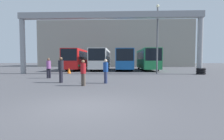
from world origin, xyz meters
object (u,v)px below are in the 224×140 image
object	(u,v)px
bus_slot_1	(101,58)
bus_slot_2	(124,59)
pedestrian_mid_right	(49,68)
lamp_post	(157,36)
pedestrian_near_center	(106,71)
pedestrian_near_right	(61,69)
bus_slot_0	(79,59)
bus_slot_3	(147,58)
traffic_cone	(69,71)
pedestrian_far_center	(83,72)
tire_stack	(201,71)

from	to	relation	value
bus_slot_1	bus_slot_2	xyz separation A→B (m)	(3.82, -0.11, -0.02)
pedestrian_mid_right	lamp_post	bearing A→B (deg)	-1.01
bus_slot_1	bus_slot_2	distance (m)	3.82
pedestrian_near_center	pedestrian_near_right	xyz separation A→B (m)	(-3.20, 0.14, 0.08)
bus_slot_2	lamp_post	size ratio (longest dim) A/B	1.31
bus_slot_0	pedestrian_near_right	xyz separation A→B (m)	(2.75, -17.16, -0.92)
bus_slot_1	pedestrian_near_center	world-z (taller)	bus_slot_1
bus_slot_3	pedestrian_mid_right	bearing A→B (deg)	-129.00
bus_slot_0	bus_slot_1	bearing A→B (deg)	-7.12
bus_slot_0	traffic_cone	distance (m)	8.42
bus_slot_2	bus_slot_3	distance (m)	3.82
lamp_post	bus_slot_2	bearing A→B (deg)	115.80
pedestrian_far_center	bus_slot_3	bearing A→B (deg)	-73.64
pedestrian_mid_right	tire_stack	size ratio (longest dim) A/B	1.73
bus_slot_3	pedestrian_near_center	bearing A→B (deg)	-108.32
bus_slot_2	lamp_post	distance (m)	9.00
bus_slot_0	pedestrian_near_center	world-z (taller)	bus_slot_0
pedestrian_near_right	lamp_post	bearing A→B (deg)	134.59
bus_slot_1	pedestrian_mid_right	world-z (taller)	bus_slot_1
pedestrian_far_center	tire_stack	distance (m)	15.04
traffic_cone	tire_stack	size ratio (longest dim) A/B	0.67
bus_slot_2	bus_slot_3	xyz separation A→B (m)	(3.82, -0.09, 0.02)
bus_slot_0	pedestrian_near_center	size ratio (longest dim) A/B	7.05
bus_slot_3	tire_stack	distance (m)	9.76
bus_slot_0	pedestrian_near_right	world-z (taller)	bus_slot_0
bus_slot_3	lamp_post	size ratio (longest dim) A/B	1.28
bus_slot_1	pedestrian_mid_right	bearing A→B (deg)	-103.35
bus_slot_0	pedestrian_mid_right	xyz separation A→B (m)	(0.59, -14.09, -0.94)
bus_slot_0	bus_slot_3	bearing A→B (deg)	-3.37
tire_stack	lamp_post	bearing A→B (deg)	172.00
pedestrian_mid_right	lamp_post	xyz separation A→B (m)	(10.80, 5.74, 3.48)
bus_slot_3	pedestrian_mid_right	xyz separation A→B (m)	(-10.87, -13.42, -0.96)
bus_slot_3	lamp_post	bearing A→B (deg)	-90.48
pedestrian_far_center	pedestrian_near_right	bearing A→B (deg)	0.24
bus_slot_1	traffic_cone	xyz separation A→B (m)	(-3.10, -7.77, -1.57)
bus_slot_3	traffic_cone	distance (m)	13.23
bus_slot_1	tire_stack	distance (m)	15.17
bus_slot_2	lamp_post	world-z (taller)	lamp_post
bus_slot_3	pedestrian_far_center	xyz separation A→B (m)	(-6.81, -17.92, -1.05)
bus_slot_1	pedestrian_near_center	distance (m)	16.99
bus_slot_1	bus_slot_3	world-z (taller)	bus_slot_1
bus_slot_1	pedestrian_near_center	xyz separation A→B (m)	(2.13, -16.83, -1.03)
bus_slot_3	pedestrian_near_center	distance (m)	17.55
lamp_post	pedestrian_near_center	bearing A→B (deg)	-121.29
bus_slot_1	pedestrian_near_right	distance (m)	16.75
bus_slot_2	pedestrian_near_center	distance (m)	16.84
bus_slot_1	traffic_cone	world-z (taller)	bus_slot_1
pedestrian_near_right	traffic_cone	bearing A→B (deg)	-168.14
pedestrian_near_center	bus_slot_2	bearing A→B (deg)	-28.97
bus_slot_0	bus_slot_3	size ratio (longest dim) A/B	1.13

